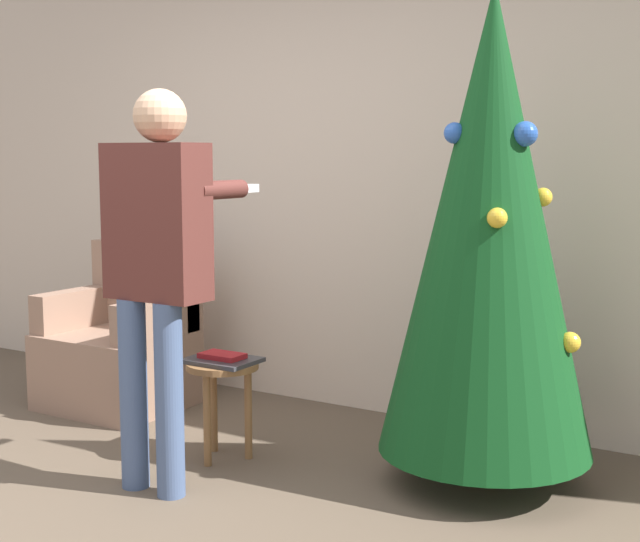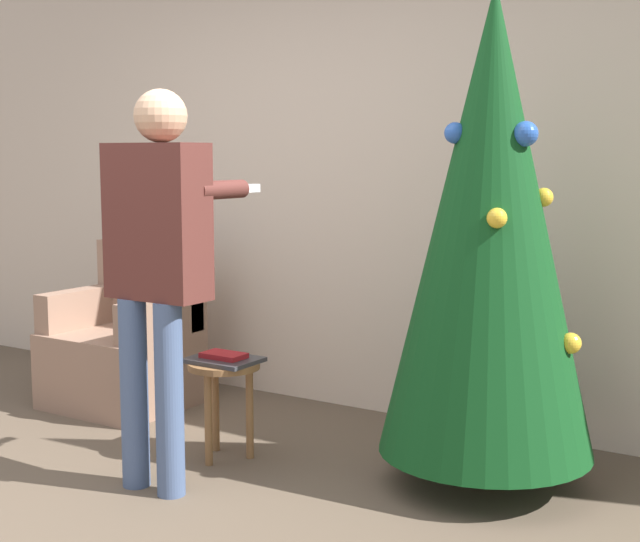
{
  "view_description": "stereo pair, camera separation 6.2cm",
  "coord_description": "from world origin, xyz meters",
  "px_view_note": "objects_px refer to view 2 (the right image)",
  "views": [
    {
      "loc": [
        2.55,
        -2.12,
        1.44
      ],
      "look_at": [
        0.6,
        1.05,
        0.95
      ],
      "focal_mm": 50.0,
      "sensor_mm": 36.0,
      "label": 1
    },
    {
      "loc": [
        2.6,
        -2.09,
        1.44
      ],
      "look_at": [
        0.6,
        1.05,
        0.95
      ],
      "focal_mm": 50.0,
      "sensor_mm": 36.0,
      "label": 2
    }
  ],
  "objects_px": {
    "christmas_tree": "(490,223)",
    "side_stool": "(224,381)",
    "armchair": "(126,348)",
    "person_standing": "(158,251)"
  },
  "relations": [
    {
      "from": "person_standing",
      "to": "side_stool",
      "type": "relative_size",
      "value": 3.66
    },
    {
      "from": "christmas_tree",
      "to": "side_stool",
      "type": "relative_size",
      "value": 4.59
    },
    {
      "from": "armchair",
      "to": "side_stool",
      "type": "xyz_separation_m",
      "value": [
        1.06,
        -0.43,
        0.04
      ]
    },
    {
      "from": "christmas_tree",
      "to": "side_stool",
      "type": "bearing_deg",
      "value": -164.15
    },
    {
      "from": "christmas_tree",
      "to": "armchair",
      "type": "distance_m",
      "value": 2.39
    },
    {
      "from": "person_standing",
      "to": "side_stool",
      "type": "bearing_deg",
      "value": 89.91
    },
    {
      "from": "side_stool",
      "to": "person_standing",
      "type": "bearing_deg",
      "value": -90.09
    },
    {
      "from": "christmas_tree",
      "to": "person_standing",
      "type": "distance_m",
      "value": 1.41
    },
    {
      "from": "christmas_tree",
      "to": "armchair",
      "type": "height_order",
      "value": "christmas_tree"
    },
    {
      "from": "christmas_tree",
      "to": "armchair",
      "type": "xyz_separation_m",
      "value": [
        -2.24,
        0.09,
        -0.82
      ]
    }
  ]
}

